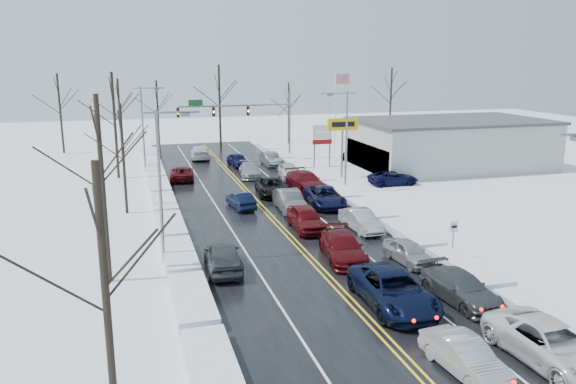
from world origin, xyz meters
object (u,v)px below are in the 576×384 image
object	(u,v)px
dealership_building	(450,143)
oncoming_car_0	(241,208)
tires_plus_sign	(343,128)
traffic_signal_mast	(248,114)
flagpole	(336,107)

from	to	relation	value
dealership_building	oncoming_car_0	xyz separation A→B (m)	(-25.67, -10.98, -2.66)
tires_plus_sign	dealership_building	distance (m)	13.82
dealership_building	oncoming_car_0	world-z (taller)	dealership_building
traffic_signal_mast	flagpole	distance (m)	11.90
tires_plus_sign	oncoming_car_0	world-z (taller)	tires_plus_sign
oncoming_car_0	dealership_building	bearing A→B (deg)	-163.74
traffic_signal_mast	tires_plus_sign	world-z (taller)	traffic_signal_mast
flagpole	dealership_building	distance (m)	15.24
flagpole	oncoming_car_0	bearing A→B (deg)	-126.27
traffic_signal_mast	flagpole	xyz separation A→B (m)	(11.72, 2.01, 0.45)
traffic_signal_mast	tires_plus_sign	xyz separation A→B (m)	(7.05, -12.00, -0.49)
traffic_signal_mast	dealership_building	size ratio (longest dim) A/B	0.65
dealership_building	oncoming_car_0	size ratio (longest dim) A/B	5.08
flagpole	dealership_building	world-z (taller)	flagpole
tires_plus_sign	flagpole	world-z (taller)	flagpole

